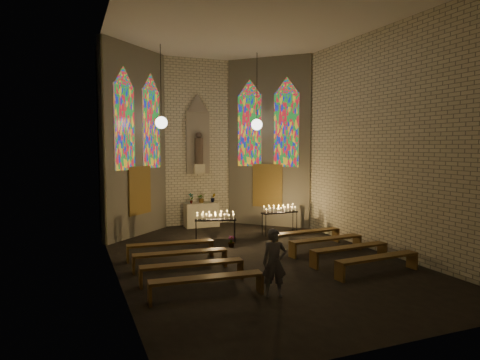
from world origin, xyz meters
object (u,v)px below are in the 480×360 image
object	(u,v)px
aisle_flower_pot	(231,242)
votive_stand_left	(215,218)
visitor	(274,263)
votive_stand_right	(280,210)
altar	(202,215)

from	to	relation	value
aisle_flower_pot	votive_stand_left	bearing A→B (deg)	111.12
votive_stand_left	visitor	world-z (taller)	visitor
votive_stand_left	votive_stand_right	bearing A→B (deg)	25.58
votive_stand_left	votive_stand_right	distance (m)	2.80
aisle_flower_pot	votive_stand_right	xyz separation A→B (m)	(2.46, 1.28, 0.73)
altar	aisle_flower_pot	distance (m)	3.88
altar	aisle_flower_pot	bearing A→B (deg)	-92.14
votive_stand_right	visitor	world-z (taller)	visitor
votive_stand_left	visitor	distance (m)	5.47
altar	votive_stand_left	distance (m)	3.16
altar	visitor	world-z (taller)	visitor
votive_stand_left	votive_stand_right	xyz separation A→B (m)	(2.75, 0.52, 0.02)
aisle_flower_pot	votive_stand_right	bearing A→B (deg)	27.57
altar	visitor	size ratio (longest dim) A/B	0.92
votive_stand_right	visitor	bearing A→B (deg)	-122.27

